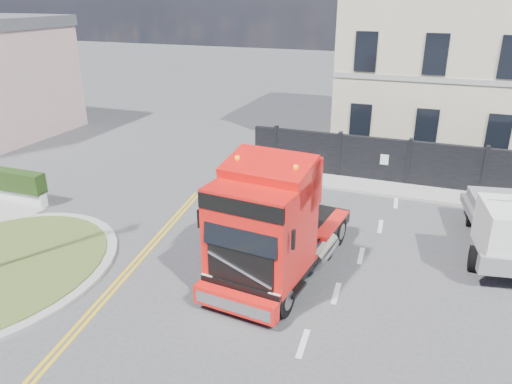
% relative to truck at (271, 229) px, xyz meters
% --- Properties ---
extents(ground, '(120.00, 120.00, 0.00)m').
position_rel_truck_xyz_m(ground, '(-1.00, 0.43, -1.67)').
color(ground, '#424244').
rests_on(ground, ground).
extents(hoarding_fence, '(18.80, 0.25, 2.00)m').
position_rel_truck_xyz_m(hoarding_fence, '(5.55, 9.43, -0.67)').
color(hoarding_fence, black).
rests_on(hoarding_fence, ground).
extents(georgian_building, '(12.30, 10.30, 12.80)m').
position_rel_truck_xyz_m(georgian_building, '(5.00, 16.93, 4.10)').
color(georgian_building, beige).
rests_on(georgian_building, ground).
extents(pavement_far, '(20.00, 1.60, 0.12)m').
position_rel_truck_xyz_m(pavement_far, '(5.00, 8.53, -1.61)').
color(pavement_far, '#979791').
rests_on(pavement_far, ground).
extents(truck, '(2.96, 6.44, 3.73)m').
position_rel_truck_xyz_m(truck, '(0.00, 0.00, 0.00)').
color(truck, black).
rests_on(truck, ground).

